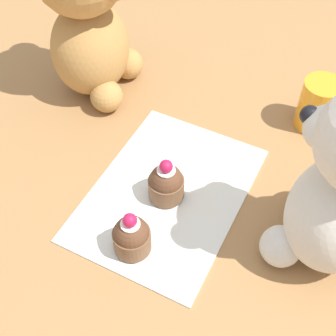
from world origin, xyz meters
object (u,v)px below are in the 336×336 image
cupcake_near_tan_bear (165,182)px  cupcake_near_cream_bear (134,237)px  juice_glass (318,105)px  teddy_bear_tan (87,11)px

cupcake_near_tan_bear → cupcake_near_cream_bear: bearing=3.8°
cupcake_near_tan_bear → juice_glass: 0.27m
teddy_bear_tan → juice_glass: (-0.08, 0.35, -0.10)m
teddy_bear_tan → cupcake_near_cream_bear: size_ratio=4.19×
cupcake_near_cream_bear → cupcake_near_tan_bear: (-0.09, -0.01, -0.00)m
teddy_bear_tan → cupcake_near_tan_bear: bearing=-134.4°
cupcake_near_tan_bear → juice_glass: juice_glass is taller
cupcake_near_cream_bear → juice_glass: juice_glass is taller
cupcake_near_tan_bear → juice_glass: bearing=148.6°
teddy_bear_tan → juice_glass: teddy_bear_tan is taller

